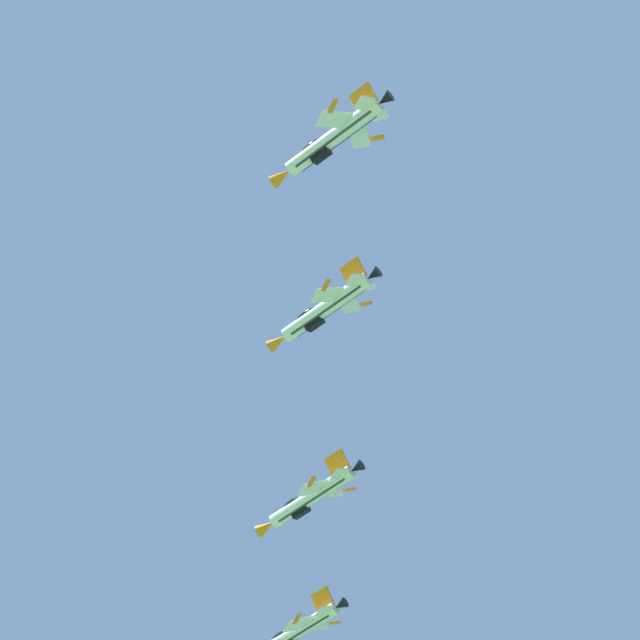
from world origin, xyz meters
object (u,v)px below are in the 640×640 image
Objects in this scene: fighter_jet_left_wing at (310,498)px; fighter_jet_right_wing at (325,309)px; fighter_jet_left_outer at (332,139)px; fighter_jet_lead at (297,632)px.

fighter_jet_left_wing is 24.10m from fighter_jet_right_wing.
fighter_jet_left_outer is (18.71, -41.85, 2.01)m from fighter_jet_left_wing.
fighter_jet_left_outer reaches higher than fighter_jet_lead.
fighter_jet_right_wing is at bearing -137.03° from fighter_jet_left_wing.
fighter_jet_right_wing is at bearing -136.71° from fighter_jet_lead.
fighter_jet_left_outer is at bearing -138.07° from fighter_jet_left_wing.
fighter_jet_left_wing is 1.00× the size of fighter_jet_left_outer.
fighter_jet_left_outer reaches higher than fighter_jet_left_wing.
fighter_jet_lead is at bearing 43.29° from fighter_jet_right_wing.
fighter_jet_lead is 1.00× the size of fighter_jet_left_outer.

